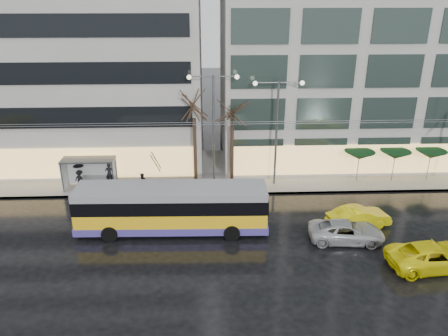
{
  "coord_description": "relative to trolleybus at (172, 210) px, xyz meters",
  "views": [
    {
      "loc": [
        1.51,
        -22.15,
        15.08
      ],
      "look_at": [
        2.59,
        5.0,
        3.96
      ],
      "focal_mm": 35.0,
      "sensor_mm": 36.0,
      "label": 1
    }
  ],
  "objects": [
    {
      "name": "ground",
      "position": [
        0.92,
        -3.68,
        -1.58
      ],
      "size": [
        140.0,
        140.0,
        0.0
      ],
      "primitive_type": "plane",
      "color": "black",
      "rests_on": "ground"
    },
    {
      "name": "sidewalk",
      "position": [
        2.92,
        10.32,
        -1.5
      ],
      "size": [
        80.0,
        10.0,
        0.15
      ],
      "primitive_type": "cube",
      "color": "gray",
      "rests_on": "ground"
    },
    {
      "name": "kerb",
      "position": [
        2.92,
        5.37,
        -1.5
      ],
      "size": [
        80.0,
        0.1,
        0.15
      ],
      "primitive_type": "cube",
      "color": "slate",
      "rests_on": "ground"
    },
    {
      "name": "building_left",
      "position": [
        -15.08,
        15.32,
        9.57
      ],
      "size": [
        34.0,
        14.0,
        22.0
      ],
      "primitive_type": "cube",
      "color": "#A4A29D",
      "rests_on": "sidewalk"
    },
    {
      "name": "building_right",
      "position": [
        19.92,
        15.32,
        11.07
      ],
      "size": [
        32.0,
        14.0,
        25.0
      ],
      "primitive_type": "cube",
      "color": "#A4A29D",
      "rests_on": "sidewalk"
    },
    {
      "name": "trolleybus",
      "position": [
        0.0,
        0.0,
        0.0
      ],
      "size": [
        12.62,
        5.04,
        5.82
      ],
      "color": "yellow",
      "rests_on": "ground"
    },
    {
      "name": "catenary",
      "position": [
        1.92,
        4.26,
        2.68
      ],
      "size": [
        42.24,
        5.12,
        7.0
      ],
      "color": "#595B60",
      "rests_on": "ground"
    },
    {
      "name": "bus_shelter",
      "position": [
        -7.47,
        7.01,
        0.38
      ],
      "size": [
        4.2,
        1.6,
        2.51
      ],
      "color": "#595B60",
      "rests_on": "sidewalk"
    },
    {
      "name": "street_lamp_near",
      "position": [
        2.92,
        7.12,
        4.41
      ],
      "size": [
        3.96,
        0.36,
        9.03
      ],
      "color": "#595B60",
      "rests_on": "sidewalk"
    },
    {
      "name": "street_lamp_far",
      "position": [
        7.92,
        7.12,
        4.14
      ],
      "size": [
        3.96,
        0.36,
        8.53
      ],
      "color": "#595B60",
      "rests_on": "sidewalk"
    },
    {
      "name": "tree_a",
      "position": [
        1.42,
        7.32,
        5.51
      ],
      "size": [
        3.2,
        3.2,
        8.4
      ],
      "color": "black",
      "rests_on": "sidewalk"
    },
    {
      "name": "tree_b",
      "position": [
        4.42,
        7.52,
        4.82
      ],
      "size": [
        3.2,
        3.2,
        7.7
      ],
      "color": "black",
      "rests_on": "sidewalk"
    },
    {
      "name": "parasol_a",
      "position": [
        14.92,
        7.32,
        0.87
      ],
      "size": [
        2.5,
        2.5,
        2.65
      ],
      "color": "#595B60",
      "rests_on": "sidewalk"
    },
    {
      "name": "parasol_b",
      "position": [
        17.92,
        7.32,
        0.87
      ],
      "size": [
        2.5,
        2.5,
        2.65
      ],
      "color": "#595B60",
      "rests_on": "sidewalk"
    },
    {
      "name": "parasol_c",
      "position": [
        20.92,
        7.32,
        0.87
      ],
      "size": [
        2.5,
        2.5,
        2.65
      ],
      "color": "#595B60",
      "rests_on": "sidewalk"
    },
    {
      "name": "taxi_b",
      "position": [
        12.65,
        0.0,
        -0.86
      ],
      "size": [
        4.59,
        2.49,
        1.44
      ],
      "primitive_type": "imported",
      "rotation": [
        0.0,
        0.0,
        1.81
      ],
      "color": "yellow",
      "rests_on": "ground"
    },
    {
      "name": "taxi_c",
      "position": [
        15.44,
        -4.82,
        -0.83
      ],
      "size": [
        5.54,
        2.91,
        1.49
      ],
      "primitive_type": "imported",
      "rotation": [
        0.0,
        0.0,
        1.66
      ],
      "color": "#FFF00D",
      "rests_on": "ground"
    },
    {
      "name": "sedan_silver",
      "position": [
        11.29,
        -1.74,
        -0.91
      ],
      "size": [
        4.97,
        2.6,
        1.34
      ],
      "primitive_type": "imported",
      "rotation": [
        0.0,
        0.0,
        1.49
      ],
      "color": "#AFB0B4",
      "rests_on": "ground"
    },
    {
      "name": "pedestrian_a",
      "position": [
        -5.68,
        7.51,
        -0.01
      ],
      "size": [
        1.05,
        1.07,
        2.19
      ],
      "color": "black",
      "rests_on": "sidewalk"
    },
    {
      "name": "pedestrian_b",
      "position": [
        -2.77,
        5.72,
        -0.6
      ],
      "size": [
        1.02,
        0.98,
        1.66
      ],
      "color": "black",
      "rests_on": "sidewalk"
    },
    {
      "name": "pedestrian_c",
      "position": [
        -7.92,
        6.87,
        -0.31
      ],
      "size": [
        1.14,
        1.07,
        2.11
      ],
      "color": "black",
      "rests_on": "sidewalk"
    }
  ]
}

